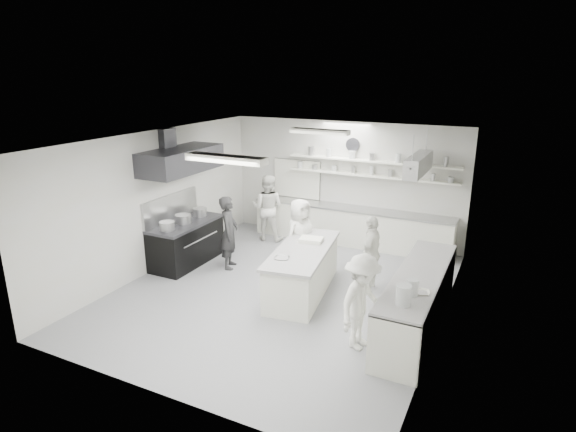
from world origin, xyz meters
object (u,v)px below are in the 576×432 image
at_px(cook_back, 268,208).
at_px(cook_stove, 229,232).
at_px(right_counter, 417,302).
at_px(prep_island, 302,272).
at_px(stove, 187,244).
at_px(back_counter, 350,226).

bearing_deg(cook_back, cook_stove, 82.14).
relative_size(right_counter, prep_island, 1.41).
height_order(stove, back_counter, back_counter).
relative_size(cook_stove, cook_back, 0.95).
bearing_deg(right_counter, cook_back, 147.47).
xyz_separation_m(back_counter, cook_stove, (-1.89, -2.60, 0.35)).
xyz_separation_m(prep_island, cook_stove, (-1.95, 0.43, 0.38)).
distance_m(stove, right_counter, 5.28).
height_order(back_counter, prep_island, back_counter).
height_order(stove, prep_island, stove).
bearing_deg(cook_stove, prep_island, -123.59).
distance_m(right_counter, prep_island, 2.31).
relative_size(back_counter, cook_back, 2.95).
bearing_deg(right_counter, back_counter, 124.65).
relative_size(stove, back_counter, 0.36).
bearing_deg(back_counter, cook_back, -162.69).
bearing_deg(cook_stove, stove, 80.15).
xyz_separation_m(back_counter, cook_back, (-2.00, -0.62, 0.39)).
height_order(prep_island, cook_back, cook_back).
bearing_deg(back_counter, right_counter, -55.35).
height_order(right_counter, cook_stove, cook_stove).
xyz_separation_m(cook_stove, cook_back, (-0.12, 1.97, 0.04)).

